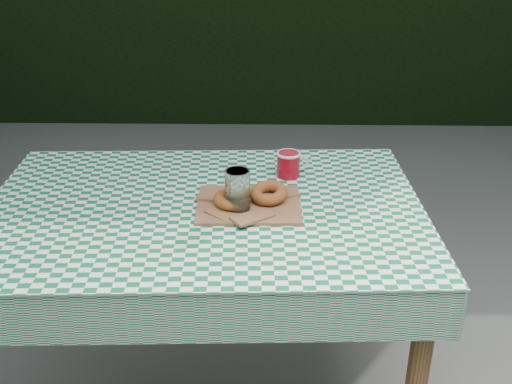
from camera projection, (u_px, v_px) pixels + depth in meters
The scene contains 7 objects.
table at pixel (208, 309), 2.01m from camera, with size 1.30×0.87×0.75m, color brown.
tablecloth at pixel (204, 207), 1.84m from camera, with size 1.32×0.89×0.01m, color #0E5C36.
paper_bag at pixel (249, 204), 1.84m from camera, with size 0.31×0.25×0.02m, color #8F5C3E.
bagel_front at pixel (232, 199), 1.81m from camera, with size 0.11×0.11×0.03m, color brown.
bagel_back at pixel (269, 193), 1.84m from camera, with size 0.11×0.11×0.04m, color #974A1F.
coffee_mug at pixel (288, 164), 2.02m from camera, with size 0.15×0.15×0.08m, color maroon, non-canonical shape.
drinking_glass at pixel (238, 192), 1.78m from camera, with size 0.07×0.07×0.13m, color silver.
Camera 1 is at (0.01, -1.59, 1.61)m, focal length 42.77 mm.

